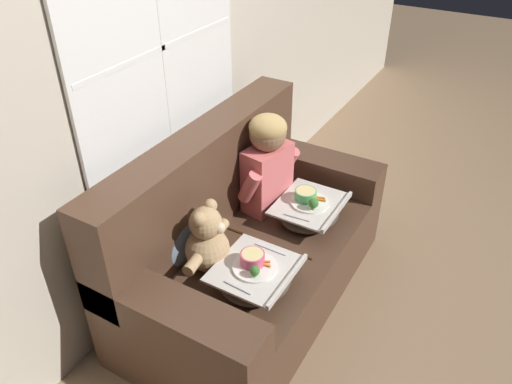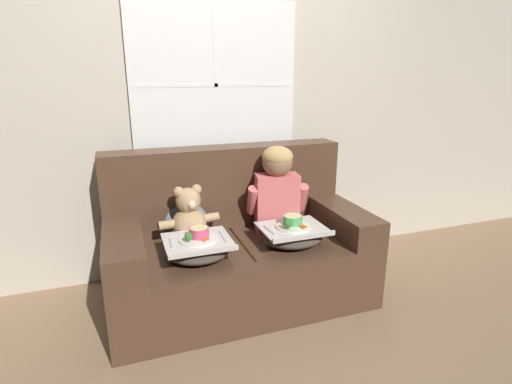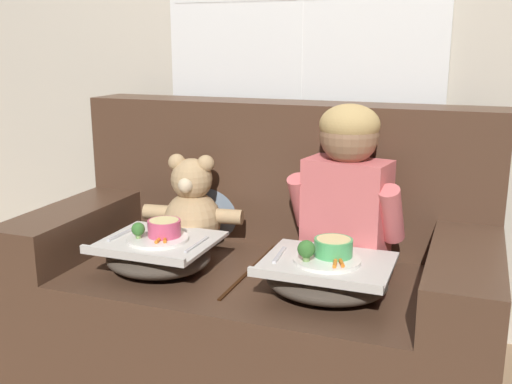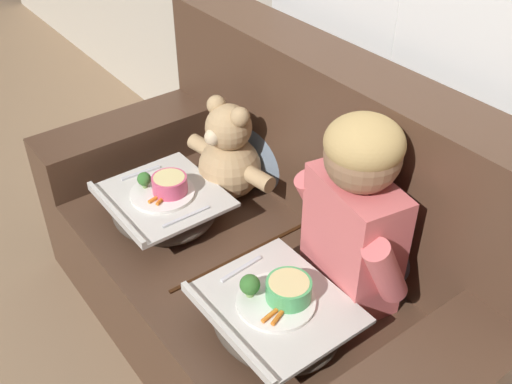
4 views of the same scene
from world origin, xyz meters
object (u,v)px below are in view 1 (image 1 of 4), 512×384
(couch, at_px, (245,245))
(throw_pillow_behind_teddy, at_px, (182,231))
(throw_pillow_behind_child, at_px, (245,175))
(lap_tray_child, at_px, (309,210))
(teddy_bear, at_px, (208,242))
(lap_tray_teddy, at_px, (255,275))
(child_figure, at_px, (268,159))

(couch, bearing_deg, throw_pillow_behind_teddy, 149.25)
(throw_pillow_behind_child, xyz_separation_m, lap_tray_child, (-0.00, -0.42, -0.10))
(teddy_bear, height_order, lap_tray_teddy, teddy_bear)
(teddy_bear, relative_size, lap_tray_teddy, 1.04)
(couch, height_order, lap_tray_child, couch)
(lap_tray_teddy, bearing_deg, child_figure, 24.16)
(lap_tray_child, bearing_deg, lap_tray_teddy, -179.96)
(throw_pillow_behind_teddy, bearing_deg, lap_tray_teddy, -89.95)
(throw_pillow_behind_child, height_order, teddy_bear, teddy_bear)
(teddy_bear, distance_m, lap_tray_teddy, 0.28)
(throw_pillow_behind_child, bearing_deg, lap_tray_teddy, -144.96)
(throw_pillow_behind_child, bearing_deg, child_figure, -90.07)
(teddy_bear, bearing_deg, child_figure, 0.39)
(throw_pillow_behind_child, distance_m, lap_tray_teddy, 0.74)
(throw_pillow_behind_teddy, relative_size, teddy_bear, 0.92)
(couch, bearing_deg, teddy_bear, 175.63)
(couch, xyz_separation_m, throw_pillow_behind_child, (0.30, 0.18, 0.23))
(child_figure, height_order, lap_tray_child, child_figure)
(throw_pillow_behind_teddy, distance_m, lap_tray_child, 0.74)
(child_figure, xyz_separation_m, lap_tray_child, (0.00, -0.27, -0.25))
(couch, height_order, child_figure, child_figure)
(child_figure, bearing_deg, teddy_bear, -179.61)
(lap_tray_child, xyz_separation_m, lap_tray_teddy, (-0.60, -0.00, -0.00))
(teddy_bear, bearing_deg, lap_tray_teddy, -90.07)
(throw_pillow_behind_teddy, bearing_deg, lap_tray_child, -35.00)
(lap_tray_teddy, bearing_deg, throw_pillow_behind_child, 35.04)
(throw_pillow_behind_teddy, relative_size, lap_tray_child, 0.92)
(throw_pillow_behind_child, xyz_separation_m, child_figure, (-0.00, -0.15, 0.16))
(child_figure, distance_m, teddy_bear, 0.63)
(throw_pillow_behind_child, height_order, child_figure, child_figure)
(throw_pillow_behind_teddy, distance_m, lap_tray_teddy, 0.43)
(throw_pillow_behind_child, distance_m, child_figure, 0.22)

